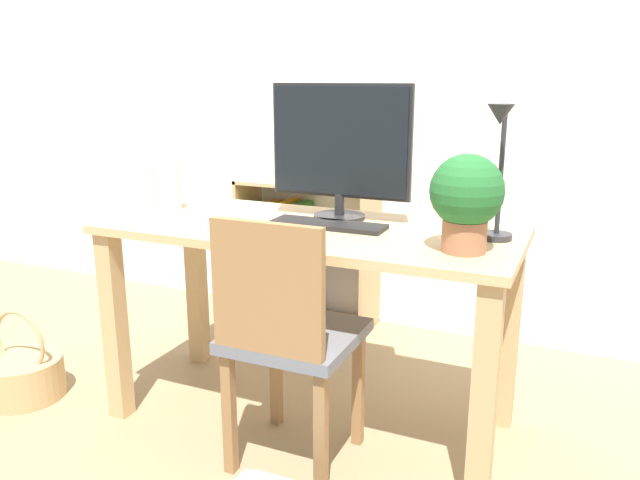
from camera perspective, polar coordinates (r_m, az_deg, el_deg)
ground_plane at (r=2.48m, az=-0.97°, el=-15.97°), size 10.00×10.00×0.00m
wall_back at (r=3.14m, az=7.45°, el=15.22°), size 8.00×0.05×2.60m
desk at (r=2.23m, az=-1.04°, el=-2.27°), size 1.46×0.64×0.76m
monitor at (r=2.26m, az=1.85°, el=8.58°), size 0.53×0.19×0.49m
keyboard at (r=2.17m, az=0.77°, el=1.42°), size 0.41×0.12×0.02m
vase at (r=2.51m, az=-13.75°, el=4.88°), size 0.10×0.10×0.23m
desk_lamp at (r=1.99m, az=16.08°, el=7.07°), size 0.10×0.19×0.43m
potted_plant at (r=1.88m, az=13.25°, el=3.81°), size 0.22×0.22×0.29m
chair at (r=2.00m, az=-3.05°, el=-8.49°), size 0.40×0.40×0.87m
bookshelf at (r=3.30m, az=-2.83°, el=-1.60°), size 0.71×0.28×0.75m
basket at (r=2.85m, az=-25.44°, el=-11.10°), size 0.31×0.31×0.37m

